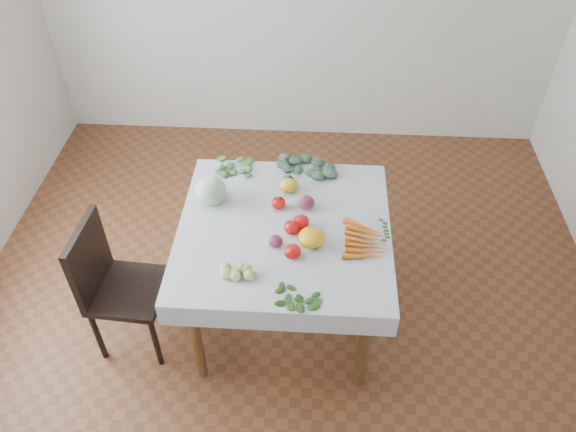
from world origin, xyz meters
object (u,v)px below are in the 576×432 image
heirloom_back (288,185)px  carrot_bunch (365,241)px  table (284,241)px  cabbage (211,191)px  chair (112,280)px

heirloom_back → carrot_bunch: (0.42, -0.40, -0.02)m
table → cabbage: (-0.42, 0.18, 0.18)m
cabbage → heirloom_back: cabbage is taller
heirloom_back → carrot_bunch: bearing=-43.8°
chair → heirloom_back: (0.93, 0.51, 0.30)m
chair → cabbage: size_ratio=4.99×
cabbage → carrot_bunch: size_ratio=0.58×
table → chair: 0.96m
table → heirloom_back: 0.33m
table → heirloom_back: bearing=89.1°
carrot_bunch → heirloom_back: bearing=136.2°
cabbage → heirloom_back: size_ratio=1.70×
table → cabbage: size_ratio=5.77×
carrot_bunch → table: bearing=167.1°
table → chair: (-0.93, -0.20, -0.16)m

